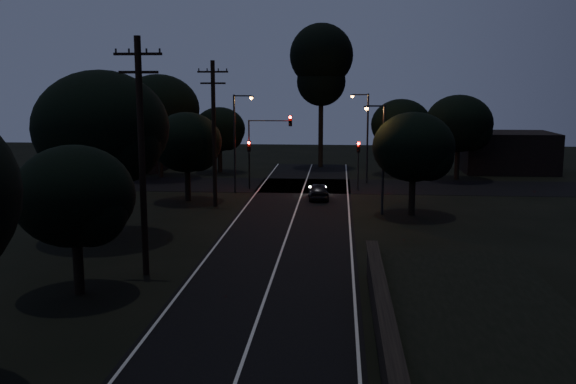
{
  "coord_description": "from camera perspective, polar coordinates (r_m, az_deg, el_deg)",
  "views": [
    {
      "loc": [
        3.04,
        -13.56,
        8.93
      ],
      "look_at": [
        0.0,
        24.0,
        2.5
      ],
      "focal_mm": 40.0,
      "sensor_mm": 36.0,
      "label": 1
    }
  ],
  "objects": [
    {
      "name": "building_right",
      "position": [
        69.04,
        18.86,
        3.4
      ],
      "size": [
        9.0,
        7.0,
        4.0
      ],
      "primitive_type": "cube",
      "color": "black",
      "rests_on": "ground"
    },
    {
      "name": "utility_pole_mid",
      "position": [
        30.13,
        -12.88,
        3.36
      ],
      "size": [
        2.2,
        0.3,
        11.0
      ],
      "color": "black",
      "rests_on": "ground"
    },
    {
      "name": "tree_far_e",
      "position": [
        61.58,
        15.16,
        5.78
      ],
      "size": [
        6.2,
        6.2,
        7.87
      ],
      "color": "black",
      "rests_on": "ground"
    },
    {
      "name": "signal_left",
      "position": [
        54.44,
        -3.48,
        3.24
      ],
      "size": [
        0.28,
        0.35,
        4.1
      ],
      "color": "black",
      "rests_on": "ground"
    },
    {
      "name": "tall_pine",
      "position": [
        68.62,
        2.98,
        11.3
      ],
      "size": [
        6.64,
        6.64,
        15.1
      ],
      "color": "black",
      "rests_on": "ground"
    },
    {
      "name": "road_surface",
      "position": [
        45.67,
        0.72,
        -1.58
      ],
      "size": [
        60.0,
        70.0,
        0.03
      ],
      "color": "black",
      "rests_on": "ground"
    },
    {
      "name": "streetlight_b",
      "position": [
        57.77,
        6.89,
        5.35
      ],
      "size": [
        1.66,
        0.26,
        8.0
      ],
      "color": "black",
      "rests_on": "ground"
    },
    {
      "name": "tree_right_a",
      "position": [
        43.98,
        11.36,
        3.78
      ],
      "size": [
        5.53,
        5.53,
        7.03
      ],
      "color": "black",
      "rests_on": "ground"
    },
    {
      "name": "tree_far_ne",
      "position": [
        63.88,
        10.21,
        5.81
      ],
      "size": [
        5.85,
        5.85,
        7.4
      ],
      "color": "black",
      "rests_on": "ground"
    },
    {
      "name": "building_left",
      "position": [
        69.82,
        -14.7,
        3.83
      ],
      "size": [
        10.0,
        8.0,
        4.4
      ],
      "primitive_type": "cube",
      "color": "black",
      "rests_on": "ground"
    },
    {
      "name": "tree_left_d",
      "position": [
        49.01,
        -8.81,
        4.25
      ],
      "size": [
        5.34,
        5.34,
        6.77
      ],
      "color": "black",
      "rests_on": "ground"
    },
    {
      "name": "signal_right",
      "position": [
        53.92,
        6.26,
        3.13
      ],
      "size": [
        0.28,
        0.35,
        4.1
      ],
      "color": "black",
      "rests_on": "ground"
    },
    {
      "name": "streetlight_a",
      "position": [
        52.41,
        -4.57,
        4.95
      ],
      "size": [
        1.66,
        0.26,
        8.0
      ],
      "color": "black",
      "rests_on": "ground"
    },
    {
      "name": "utility_pole_far",
      "position": [
        46.58,
        -6.61,
        5.38
      ],
      "size": [
        2.2,
        0.3,
        10.5
      ],
      "color": "black",
      "rests_on": "ground"
    },
    {
      "name": "tree_far_w",
      "position": [
        61.79,
        -11.21,
        7.09
      ],
      "size": [
        7.64,
        7.64,
        9.75
      ],
      "color": "black",
      "rests_on": "ground"
    },
    {
      "name": "car",
      "position": [
        49.77,
        2.72,
        0.09
      ],
      "size": [
        1.81,
        3.88,
        1.29
      ],
      "primitive_type": "imported",
      "rotation": [
        0.0,
        0.0,
        3.22
      ],
      "color": "black",
      "rests_on": "ground"
    },
    {
      "name": "signal_mast",
      "position": [
        54.08,
        -1.72,
        4.81
      ],
      "size": [
        3.7,
        0.35,
        6.25
      ],
      "color": "black",
      "rests_on": "ground"
    },
    {
      "name": "streetlight_c",
      "position": [
        43.89,
        8.26,
        3.59
      ],
      "size": [
        1.46,
        0.26,
        7.5
      ],
      "color": "black",
      "rests_on": "ground"
    },
    {
      "name": "tree_far_nw",
      "position": [
        64.73,
        -5.97,
        5.47
      ],
      "size": [
        5.17,
        5.17,
        6.55
      ],
      "color": "black",
      "rests_on": "ground"
    },
    {
      "name": "tree_left_c",
      "position": [
        37.91,
        -15.94,
        5.26
      ],
      "size": [
        7.65,
        7.65,
        9.67
      ],
      "color": "black",
      "rests_on": "ground"
    },
    {
      "name": "tree_left_b",
      "position": [
        28.09,
        -18.2,
        -0.6
      ],
      "size": [
        5.04,
        5.04,
        6.41
      ],
      "color": "black",
      "rests_on": "ground"
    }
  ]
}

